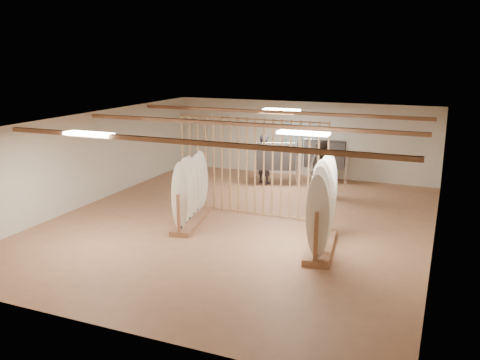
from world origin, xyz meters
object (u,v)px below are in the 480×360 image
at_px(clothing_rack_a, 276,157).
at_px(clothing_rack_b, 325,154).
at_px(rack_right, 321,221).
at_px(shopper_a, 264,156).
at_px(rack_left, 191,201).
at_px(shopper_b, 321,166).

bearing_deg(clothing_rack_a, clothing_rack_b, 11.32).
xyz_separation_m(rack_right, shopper_a, (-3.41, 5.47, 0.29)).
distance_m(rack_right, clothing_rack_b, 6.39).
distance_m(rack_left, shopper_a, 4.94).
distance_m(clothing_rack_a, shopper_a, 0.51).
height_order(clothing_rack_a, shopper_b, shopper_b).
relative_size(rack_left, rack_right, 1.05).
distance_m(rack_left, clothing_rack_a, 4.86).
bearing_deg(clothing_rack_b, shopper_b, -84.62).
bearing_deg(shopper_b, clothing_rack_a, 177.24).
height_order(rack_left, shopper_a, shopper_a).
distance_m(rack_left, clothing_rack_b, 6.14).
bearing_deg(clothing_rack_b, shopper_a, -164.15).
distance_m(rack_right, shopper_b, 4.55).
bearing_deg(rack_left, shopper_b, 43.75).
height_order(clothing_rack_a, shopper_a, shopper_a).
relative_size(clothing_rack_b, shopper_a, 0.81).
xyz_separation_m(clothing_rack_a, shopper_a, (-0.49, 0.15, -0.02)).
height_order(clothing_rack_b, shopper_b, shopper_b).
distance_m(clothing_rack_a, shopper_b, 2.05).
bearing_deg(clothing_rack_a, rack_right, -80.57).
xyz_separation_m(rack_left, clothing_rack_a, (0.81, 4.77, 0.38)).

